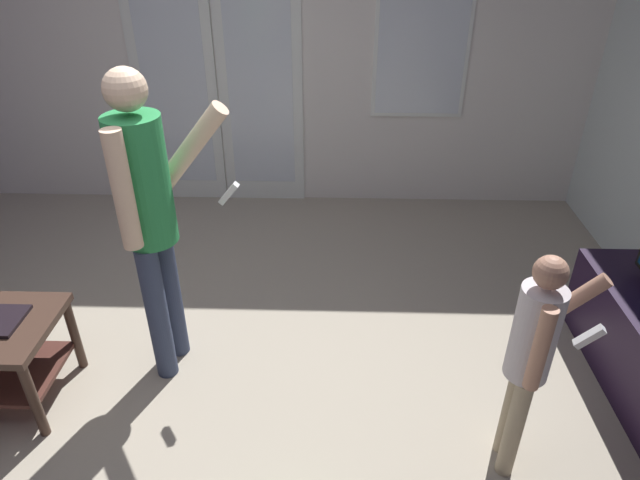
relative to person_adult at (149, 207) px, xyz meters
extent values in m
cube|color=#A69B88|center=(0.12, -0.21, -1.02)|extent=(5.82, 4.80, 0.02)
cube|color=silver|center=(0.12, 2.15, 0.25)|extent=(5.82, 0.06, 2.51)
cube|color=white|center=(-0.41, 2.11, 0.01)|extent=(0.69, 0.02, 2.10)
cube|color=silver|center=(-0.41, 2.10, 0.06)|extent=(0.53, 0.01, 1.80)
cube|color=white|center=(0.29, 2.11, 0.01)|extent=(0.69, 0.02, 2.10)
cube|color=silver|center=(0.29, 2.10, 0.06)|extent=(0.53, 0.01, 1.80)
cube|color=white|center=(1.56, 2.11, 0.38)|extent=(0.74, 0.02, 1.22)
cube|color=silver|center=(1.56, 2.10, 0.38)|extent=(0.68, 0.01, 1.16)
cylinder|color=#412C22|center=(-0.52, -0.53, -0.78)|extent=(0.05, 0.05, 0.46)
cylinder|color=#412C22|center=(-0.52, -0.05, -0.78)|extent=(0.05, 0.05, 0.46)
cylinder|color=#36405B|center=(-0.02, -0.09, -0.59)|extent=(0.11, 0.11, 0.82)
cylinder|color=#36405B|center=(0.00, 0.09, -0.59)|extent=(0.11, 0.11, 0.82)
cylinder|color=#2B8D4A|center=(-0.01, 0.00, 0.14)|extent=(0.27, 0.27, 0.64)
sphere|color=beige|center=(-0.01, 0.00, 0.58)|extent=(0.20, 0.20, 0.20)
cylinder|color=beige|center=(-0.04, -0.18, 0.17)|extent=(0.09, 0.09, 0.57)
cylinder|color=beige|center=(0.19, 0.16, 0.24)|extent=(0.44, 0.15, 0.50)
cube|color=white|center=(0.37, 0.13, 0.02)|extent=(0.12, 0.05, 0.13)
cylinder|color=tan|center=(1.72, -0.68, -0.72)|extent=(0.08, 0.08, 0.56)
cylinder|color=tan|center=(1.74, -0.55, -0.72)|extent=(0.08, 0.08, 0.56)
cylinder|color=silver|center=(1.73, -0.62, -0.23)|extent=(0.18, 0.18, 0.44)
sphere|color=tan|center=(1.73, -0.62, 0.07)|extent=(0.13, 0.13, 0.13)
cylinder|color=tan|center=(1.70, -0.74, -0.20)|extent=(0.06, 0.06, 0.39)
cylinder|color=tan|center=(1.87, -0.51, -0.15)|extent=(0.31, 0.11, 0.34)
cube|color=white|center=(1.99, -0.54, -0.30)|extent=(0.12, 0.06, 0.13)
camera|label=1|loc=(0.91, -2.36, 1.26)|focal=31.09mm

